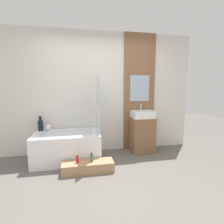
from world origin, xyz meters
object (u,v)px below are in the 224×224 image
(bathtub, at_px, (67,146))
(wooden_step_bench, at_px, (88,167))
(sink, at_px, (142,114))
(bottle_soap_secondary, at_px, (92,158))
(bottle_soap_primary, at_px, (77,160))
(vase_round_light, at_px, (48,127))
(vase_tall_dark, at_px, (41,125))

(bathtub, relative_size, wooden_step_bench, 1.44)
(sink, bearing_deg, bottle_soap_secondary, -148.45)
(sink, bearing_deg, bathtub, -174.32)
(bathtub, distance_m, bottle_soap_primary, 0.60)
(bathtub, xyz_separation_m, bottle_soap_primary, (0.19, -0.56, -0.05))
(wooden_step_bench, distance_m, vase_round_light, 1.24)
(vase_tall_dark, bearing_deg, bottle_soap_secondary, -41.74)
(wooden_step_bench, relative_size, vase_round_light, 7.16)
(bottle_soap_secondary, bearing_deg, wooden_step_bench, 180.00)
(sink, xyz_separation_m, bottle_soap_primary, (-1.41, -0.72, -0.61))
(wooden_step_bench, xyz_separation_m, bottle_soap_primary, (-0.17, 0.00, 0.14))
(sink, distance_m, vase_round_light, 2.00)
(wooden_step_bench, xyz_separation_m, bottle_soap_secondary, (0.07, 0.00, 0.16))
(wooden_step_bench, xyz_separation_m, vase_tall_dark, (-0.89, 0.85, 0.58))
(wooden_step_bench, bearing_deg, bathtub, 122.90)
(bottle_soap_secondary, bearing_deg, vase_tall_dark, 138.26)
(sink, distance_m, bottle_soap_secondary, 1.51)
(sink, xyz_separation_m, vase_tall_dark, (-2.13, 0.13, -0.17))
(bathtub, distance_m, vase_round_light, 0.58)
(wooden_step_bench, height_order, bottle_soap_primary, bottle_soap_primary)
(bottle_soap_secondary, bearing_deg, sink, 31.55)
(vase_tall_dark, distance_m, vase_round_light, 0.16)
(bathtub, distance_m, bottle_soap_secondary, 0.71)
(bathtub, relative_size, bottle_soap_secondary, 8.08)
(bathtub, distance_m, sink, 1.71)
(vase_round_light, bearing_deg, sink, -3.37)
(bathtub, height_order, bottle_soap_secondary, bathtub)
(sink, relative_size, bottle_soap_primary, 3.57)
(sink, xyz_separation_m, bottle_soap_secondary, (-1.18, -0.72, -0.60))
(wooden_step_bench, bearing_deg, vase_round_light, 131.50)
(vase_round_light, bearing_deg, bottle_soap_secondary, -46.10)
(bathtub, height_order, vase_round_light, vase_round_light)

